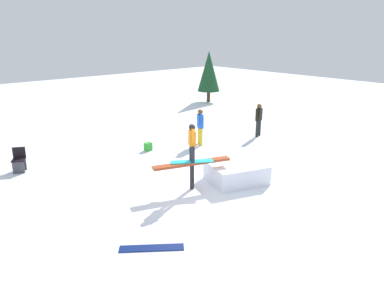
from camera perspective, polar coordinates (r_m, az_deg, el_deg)
ground_plane at (r=12.27m, az=0.00°, el=-6.82°), size 60.00×60.00×0.00m
rail_feature at (r=11.97m, az=0.00°, el=-3.40°), size 2.55×1.10×0.92m
snow_kicker_ramp at (r=12.81m, az=6.77°, el=-4.33°), size 2.19×2.00×0.64m
main_rider_on_rail at (r=11.73m, az=0.00°, el=0.00°), size 1.30×0.96×1.25m
bystander_black at (r=18.25m, az=10.14°, el=3.92°), size 0.64×0.32×1.59m
bystander_blue at (r=16.60m, az=1.26°, el=2.92°), size 0.41×0.62×1.61m
loose_snowboard_navy at (r=9.25m, az=-6.16°, el=-15.48°), size 1.38×1.15×0.02m
folding_chair at (r=14.94m, az=-24.85°, el=-2.30°), size 0.60×0.60×0.88m
backpack_on_snow at (r=16.07m, az=-6.70°, el=-0.40°), size 0.31×0.23×0.34m
pine_tree_far at (r=26.62m, az=2.58°, el=11.00°), size 1.56×1.56×3.54m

